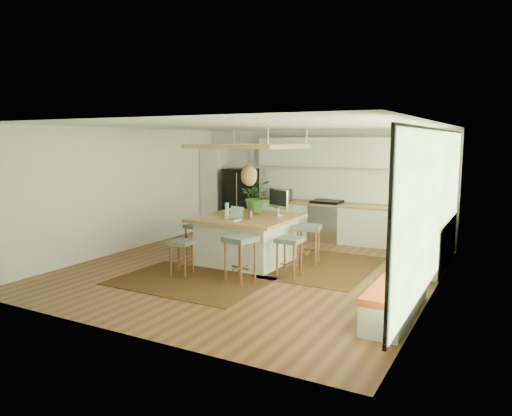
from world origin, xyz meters
The scene contains 34 objects.
floor centered at (0.00, 0.00, 0.00)m, with size 7.00×7.00×0.00m, color #4F2A16.
ceiling centered at (0.00, 0.00, 2.70)m, with size 7.00×7.00×0.00m, color white.
wall_back centered at (0.00, 3.50, 1.35)m, with size 6.50×6.50×0.00m, color silver.
wall_front centered at (0.00, -3.50, 1.35)m, with size 6.50×6.50×0.00m, color silver.
wall_left centered at (-3.25, 0.00, 1.35)m, with size 7.00×7.00×0.00m, color silver.
wall_right centered at (3.25, 0.00, 1.35)m, with size 7.00×7.00×0.00m, color silver.
window_wall centered at (3.22, 0.00, 1.40)m, with size 0.10×6.20×2.60m, color black, non-canonical shape.
pantry centered at (-2.95, 3.18, 1.12)m, with size 0.55×0.60×2.25m, color beige.
back_counter_base centered at (0.55, 3.18, 0.44)m, with size 4.20×0.60×0.88m, color beige.
back_counter_top centered at (0.55, 3.18, 0.90)m, with size 4.24×0.64×0.05m, color brown.
backsplash centered at (0.55, 3.48, 1.35)m, with size 4.20×0.02×0.80m, color white.
upper_cabinets centered at (0.55, 3.32, 2.15)m, with size 4.20×0.34×0.70m, color beige.
range centered at (0.30, 3.18, 0.50)m, with size 0.76×0.62×1.00m, color #A5A5AA, non-canonical shape.
right_counter_base centered at (2.93, 2.00, 0.44)m, with size 0.60×2.50×0.88m, color beige.
right_counter_top centered at (2.93, 2.00, 0.90)m, with size 0.64×2.54×0.05m, color brown.
window_bench centered at (2.95, -1.20, 0.25)m, with size 0.52×2.00×0.50m, color beige, non-canonical shape.
ceiling_panel centered at (-0.30, 0.40, 2.05)m, with size 1.86×1.86×0.80m, color brown, non-canonical shape.
rug_near centered at (-0.57, -1.24, 0.01)m, with size 2.60×1.80×0.01m, color black.
rug_right centered at (1.14, 0.77, 0.01)m, with size 1.80×2.60×0.01m, color black.
fridge centered at (-2.11, 3.20, 0.93)m, with size 0.84×0.66×1.69m, color black, non-canonical shape.
island centered at (-0.35, 0.42, 0.47)m, with size 1.85×1.85×0.93m, color brown, non-canonical shape.
stool_near_left centered at (-0.93, -0.98, 0.35)m, with size 0.38×0.38×0.64m, color #484F50, non-canonical shape.
stool_near_right centered at (0.21, -0.83, 0.35)m, with size 0.47×0.47×0.80m, color #484F50, non-canonical shape.
stool_right_front centered at (0.83, -0.16, 0.35)m, with size 0.42×0.42×0.72m, color #484F50, non-canonical shape.
stool_right_back centered at (0.79, 0.82, 0.35)m, with size 0.47×0.47×0.79m, color #484F50, non-canonical shape.
stool_left_side centered at (-1.62, 0.42, 0.35)m, with size 0.39×0.39×0.67m, color #484F50, non-canonical shape.
laptop centered at (-0.44, -0.01, 1.05)m, with size 0.34×0.36×0.26m, color #A5A5AA, non-canonical shape.
monitor centered at (0.11, 0.88, 1.19)m, with size 0.59×0.21×0.55m, color #A5A5AA, non-canonical shape.
microwave centered at (-0.90, 3.16, 1.09)m, with size 0.48×0.27×0.33m, color #A5A5AA.
island_plant centered at (-0.42, 0.92, 1.20)m, with size 0.62×0.69×0.54m, color #1E4C19.
island_bowl centered at (-0.95, 0.87, 0.96)m, with size 0.20×0.20×0.05m, color white.
island_bottle_0 centered at (-0.90, 0.52, 1.03)m, with size 0.07×0.07×0.19m, color #3ABFE8.
island_bottle_1 centered at (-0.75, 0.27, 1.03)m, with size 0.07×0.07×0.19m, color white.
island_bottle_2 centered at (-0.10, 0.12, 1.03)m, with size 0.07×0.07×0.19m, color #993339.
Camera 1 is at (4.33, -7.81, 2.43)m, focal length 33.80 mm.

